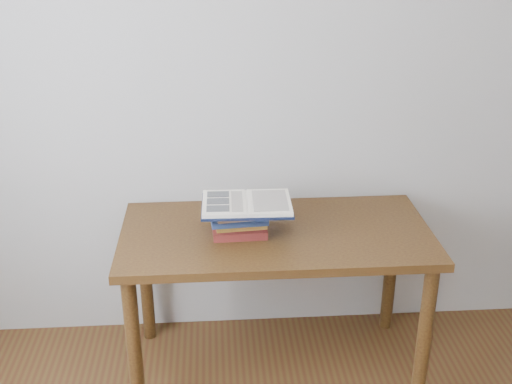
{
  "coord_description": "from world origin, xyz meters",
  "views": [
    {
      "loc": [
        -0.23,
        -1.01,
        1.93
      ],
      "look_at": [
        -0.07,
        1.35,
        0.9
      ],
      "focal_mm": 45.0,
      "sensor_mm": 36.0,
      "label": 1
    }
  ],
  "objects": [
    {
      "name": "desk",
      "position": [
        0.02,
        1.38,
        0.6
      ],
      "size": [
        1.31,
        0.65,
        0.7
      ],
      "color": "#4D3313",
      "rests_on": "ground"
    },
    {
      "name": "book_stack",
      "position": [
        -0.13,
        1.37,
        0.76
      ],
      "size": [
        0.24,
        0.2,
        0.12
      ],
      "color": "maroon",
      "rests_on": "desk"
    },
    {
      "name": "room_shell",
      "position": [
        -0.08,
        0.01,
        1.63
      ],
      "size": [
        3.54,
        3.54,
        2.62
      ],
      "color": "#AAA7A1",
      "rests_on": "ground"
    },
    {
      "name": "open_book",
      "position": [
        -0.1,
        1.36,
        0.84
      ],
      "size": [
        0.37,
        0.26,
        0.03
      ],
      "rotation": [
        0.0,
        0.0,
        -0.02
      ],
      "color": "black",
      "rests_on": "book_stack"
    }
  ]
}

